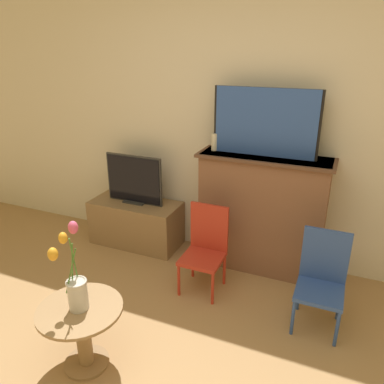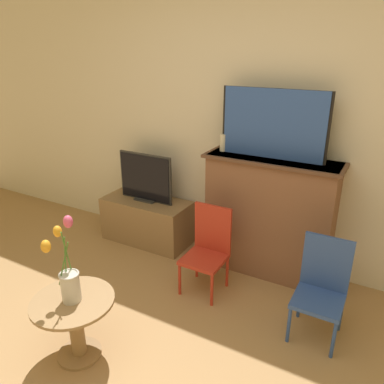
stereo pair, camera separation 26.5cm
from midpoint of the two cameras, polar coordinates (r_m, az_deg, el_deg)
The scene contains 10 objects.
wall_back at distance 3.29m, azimuth 12.54°, elevation 11.45°, with size 8.00×0.06×2.70m.
fireplace_mantel at distance 3.29m, azimuth 13.89°, elevation -3.56°, with size 1.12×0.37×1.05m.
painting at distance 3.06m, azimuth 14.75°, elevation 9.95°, with size 0.86×0.03×0.54m.
mantel_candle at distance 3.23m, azimuth 7.10°, elevation 7.45°, with size 0.05×0.05×0.15m.
tv_stand at distance 3.84m, azimuth -4.90°, elevation -4.37°, with size 0.89×0.41×0.45m.
tv_monitor at distance 3.67m, azimuth -5.08°, elevation 2.06°, with size 0.59×0.12×0.48m.
chair_red at distance 3.06m, azimuth 4.96°, elevation -8.35°, with size 0.32×0.32×0.71m.
chair_blue at distance 2.80m, azimuth 21.83°, elevation -13.14°, with size 0.32×0.32×0.71m.
side_table at distance 2.55m, azimuth -14.44°, elevation -18.36°, with size 0.51×0.51×0.43m.
vase_tulips at distance 2.38m, azimuth -15.36°, elevation -12.19°, with size 0.17×0.23×0.52m.
Camera 2 is at (1.05, -0.92, 1.89)m, focal length 35.00 mm.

